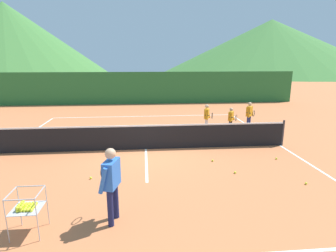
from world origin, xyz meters
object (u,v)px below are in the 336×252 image
object	(u,v)px
instructor	(111,179)
tennis_ball_2	(20,206)
tennis_ball_0	(213,161)
ball_cart	(26,207)
tennis_ball_1	(306,183)
tennis_net	(146,137)
student_1	(231,118)
tennis_ball_4	(91,178)
tennis_ball_5	(276,158)
tennis_ball_3	(235,172)
student_2	(249,113)
student_0	(207,115)

from	to	relation	value
instructor	tennis_ball_2	distance (m)	2.58
instructor	tennis_ball_0	bearing A→B (deg)	47.26
tennis_ball_2	tennis_ball_0	bearing A→B (deg)	25.42
ball_cart	tennis_ball_1	bearing A→B (deg)	12.90
instructor	tennis_ball_1	world-z (taller)	instructor
tennis_ball_1	tennis_net	bearing A→B (deg)	141.96
student_1	tennis_ball_2	distance (m)	9.38
ball_cart	tennis_ball_0	world-z (taller)	ball_cart
student_1	tennis_ball_4	xyz separation A→B (m)	(-5.70, -4.66, -0.69)
ball_cart	tennis_ball_5	xyz separation A→B (m)	(6.95, 3.52, -0.55)
instructor	tennis_ball_3	world-z (taller)	instructor
tennis_ball_0	tennis_ball_1	distance (m)	2.93
tennis_ball_4	student_2	bearing A→B (deg)	37.39
instructor	student_2	xyz separation A→B (m)	(5.90, 7.41, -0.17)
instructor	tennis_ball_4	world-z (taller)	instructor
tennis_net	student_1	xyz separation A→B (m)	(4.06, 2.09, 0.23)
tennis_ball_4	student_1	bearing A→B (deg)	39.27
student_1	tennis_ball_3	bearing A→B (deg)	-106.14
tennis_ball_4	tennis_ball_3	bearing A→B (deg)	0.00
instructor	student_0	bearing A→B (deg)	62.64
tennis_ball_1	tennis_ball_2	distance (m)	7.49
tennis_net	tennis_ball_5	distance (m)	4.82
ball_cart	tennis_ball_4	distance (m)	2.65
tennis_net	tennis_ball_3	xyz separation A→B (m)	(2.71, -2.56, -0.47)
tennis_ball_2	tennis_ball_4	bearing A→B (deg)	46.65
tennis_net	student_1	bearing A→B (deg)	27.28
ball_cart	student_1	bearing A→B (deg)	47.86
tennis_ball_0	tennis_ball_5	bearing A→B (deg)	-0.28
instructor	tennis_ball_1	bearing A→B (deg)	14.11
instructor	tennis_ball_5	world-z (taller)	instructor
tennis_ball_2	tennis_ball_4	xyz separation A→B (m)	(1.38, 1.46, 0.00)
student_0	student_2	xyz separation A→B (m)	(2.20, 0.24, 0.03)
student_1	tennis_ball_1	world-z (taller)	student_1
tennis_ball_2	tennis_ball_3	distance (m)	5.91
tennis_net	tennis_ball_0	distance (m)	2.77
tennis_ball_0	tennis_ball_4	distance (m)	4.05
tennis_ball_4	tennis_ball_5	xyz separation A→B (m)	(6.19, 1.04, 0.00)
tennis_ball_0	tennis_ball_4	bearing A→B (deg)	-164.95
tennis_ball_5	ball_cart	bearing A→B (deg)	-153.15
student_0	tennis_ball_2	world-z (taller)	student_0
tennis_net	tennis_ball_0	bearing A→B (deg)	-33.70
student_0	student_2	size ratio (longest dim) A/B	0.97
tennis_ball_2	tennis_net	bearing A→B (deg)	53.13
instructor	tennis_ball_5	bearing A→B (deg)	31.58
instructor	student_2	bearing A→B (deg)	51.46
student_1	student_2	xyz separation A→B (m)	(1.10, 0.54, 0.10)
tennis_net	tennis_ball_5	world-z (taller)	tennis_net
tennis_ball_1	tennis_ball_4	bearing A→B (deg)	171.47
tennis_net	tennis_ball_1	bearing A→B (deg)	-38.04
tennis_net	tennis_ball_3	size ratio (longest dim) A/B	163.97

